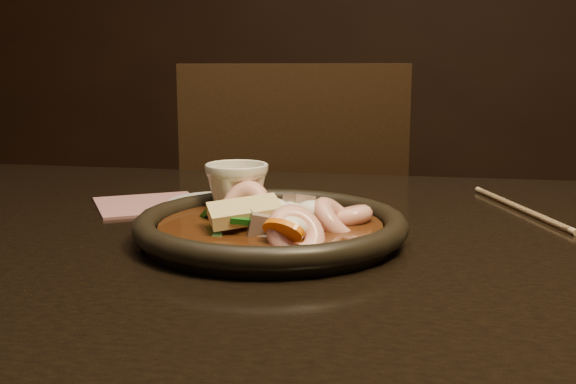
% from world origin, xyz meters
% --- Properties ---
extents(table, '(1.60, 0.90, 0.75)m').
position_xyz_m(table, '(0.00, 0.00, 0.67)').
color(table, black).
rests_on(table, floor).
extents(chair, '(0.55, 0.55, 0.94)m').
position_xyz_m(chair, '(-0.23, 0.64, 0.51)').
color(chair, black).
rests_on(chair, floor).
extents(plate, '(0.31, 0.31, 0.03)m').
position_xyz_m(plate, '(-0.13, -0.01, 0.77)').
color(plate, black).
rests_on(plate, table).
extents(stirfry, '(0.21, 0.19, 0.06)m').
position_xyz_m(stirfry, '(-0.12, -0.01, 0.77)').
color(stirfry, '#371A0A').
rests_on(stirfry, plate).
extents(soy_dish, '(0.10, 0.10, 0.01)m').
position_xyz_m(soy_dish, '(-0.08, 0.13, 0.76)').
color(soy_dish, silver).
rests_on(soy_dish, table).
extents(saucer_left, '(0.13, 0.13, 0.01)m').
position_xyz_m(saucer_left, '(-0.23, 0.13, 0.76)').
color(saucer_left, silver).
rests_on(saucer_left, table).
extents(tea_cup, '(0.09, 0.08, 0.08)m').
position_xyz_m(tea_cup, '(-0.19, 0.07, 0.79)').
color(tea_cup, white).
rests_on(tea_cup, table).
extents(chopsticks, '(0.10, 0.26, 0.01)m').
position_xyz_m(chopsticks, '(0.17, 0.20, 0.75)').
color(chopsticks, tan).
rests_on(chopsticks, table).
extents(napkin, '(0.19, 0.19, 0.00)m').
position_xyz_m(napkin, '(-0.33, 0.14, 0.75)').
color(napkin, '#9D6260').
rests_on(napkin, table).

